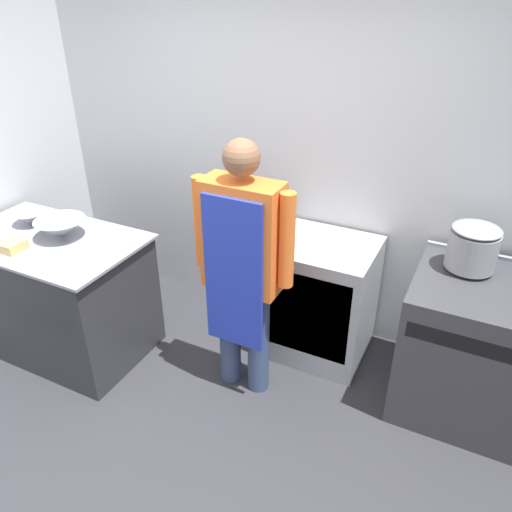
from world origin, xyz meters
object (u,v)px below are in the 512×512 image
(stove, at_px, (489,352))
(plastic_tub, at_px, (12,246))
(person_cook, at_px, (242,260))
(fridge_unit, at_px, (322,299))
(mixing_bowl, at_px, (61,228))
(stock_pot, at_px, (473,246))

(stove, height_order, plastic_tub, plastic_tub)
(person_cook, bearing_deg, fridge_unit, 59.77)
(plastic_tub, bearing_deg, fridge_unit, 29.17)
(person_cook, height_order, mixing_bowl, person_cook)
(stock_pot, bearing_deg, mixing_bowl, -163.58)
(stove, xyz_separation_m, fridge_unit, (-1.11, 0.11, -0.02))
(plastic_tub, bearing_deg, mixing_bowl, 61.56)
(mixing_bowl, bearing_deg, stock_pot, 16.42)
(fridge_unit, xyz_separation_m, mixing_bowl, (-1.64, -0.72, 0.52))
(mixing_bowl, bearing_deg, stove, 12.47)
(stove, relative_size, mixing_bowl, 2.92)
(mixing_bowl, distance_m, plastic_tub, 0.32)
(fridge_unit, bearing_deg, stove, -5.61)
(fridge_unit, xyz_separation_m, person_cook, (-0.33, -0.57, 0.53))
(fridge_unit, relative_size, mixing_bowl, 2.57)
(stove, distance_m, stock_pot, 0.66)
(stove, relative_size, fridge_unit, 1.14)
(stove, relative_size, person_cook, 0.59)
(stove, relative_size, plastic_tub, 6.80)
(fridge_unit, distance_m, person_cook, 0.84)
(person_cook, relative_size, plastic_tub, 11.60)
(mixing_bowl, bearing_deg, person_cook, 6.44)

